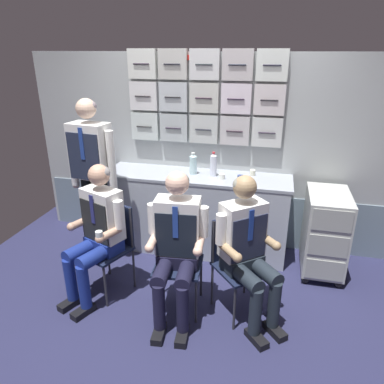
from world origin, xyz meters
TOP-DOWN VIEW (x-y plane):
  - ground at (0.00, 0.00)m, footprint 4.80×4.80m
  - galley_bulkhead at (-0.01, 1.37)m, footprint 4.20×0.14m
  - galley_counter at (-0.11, 1.09)m, footprint 2.03×0.53m
  - service_trolley at (1.26, 0.96)m, footprint 0.40×0.65m
  - folding_chair_left at (-0.73, 0.22)m, footprint 0.52×0.52m
  - crew_member_left at (-0.79, 0.07)m, footprint 0.55×0.68m
  - folding_chair_right at (-0.04, 0.15)m, footprint 0.44×0.44m
  - crew_member_right at (-0.03, -0.01)m, footprint 0.51×0.65m
  - folding_chair_by_counter at (0.44, 0.21)m, footprint 0.56×0.56m
  - crew_member_by_counter at (0.55, 0.09)m, footprint 0.64×0.67m
  - crew_member_standing at (-1.08, 0.63)m, footprint 0.54×0.31m
  - water_bottle_blue_cap at (-0.15, 1.12)m, footprint 0.08×0.08m
  - water_bottle_short at (0.07, 1.11)m, footprint 0.07×0.07m
  - paper_cup_tan at (0.18, 1.03)m, footprint 0.07×0.07m
  - espresso_cup_small at (0.48, 1.22)m, footprint 0.06×0.06m
  - coffee_cup_white at (0.37, 0.99)m, footprint 0.06×0.06m

SIDE VIEW (x-z plane):
  - ground at x=0.00m, z-range -0.04..0.00m
  - galley_counter at x=-0.11m, z-range 0.00..0.90m
  - service_trolley at x=1.26m, z-range 0.03..0.89m
  - folding_chair_left at x=-0.73m, z-range 0.10..0.94m
  - folding_chair_right at x=-0.04m, z-range 0.10..0.94m
  - folding_chair_by_counter at x=0.44m, z-range 0.10..0.94m
  - crew_member_left at x=-0.79m, z-range 0.06..1.33m
  - crew_member_by_counter at x=0.55m, z-range 0.06..1.33m
  - crew_member_right at x=-0.03m, z-range 0.07..1.35m
  - paper_cup_tan at x=0.18m, z-range 0.91..0.96m
  - espresso_cup_small at x=0.48m, z-range 0.91..0.97m
  - coffee_cup_white at x=0.37m, z-range 0.91..0.97m
  - water_bottle_blue_cap at x=-0.15m, z-range 0.90..1.14m
  - water_bottle_short at x=0.07m, z-range 0.90..1.16m
  - crew_member_standing at x=-1.08m, z-range 0.18..1.93m
  - galley_bulkhead at x=-0.01m, z-range 0.03..2.21m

